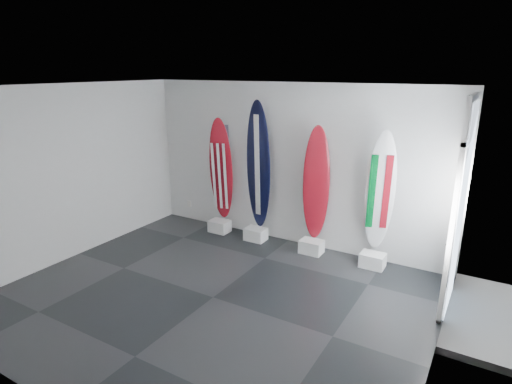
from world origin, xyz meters
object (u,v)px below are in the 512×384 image
Objects in this scene: surfboard_swiss at (316,184)px; surfboard_navy at (258,166)px; surfboard_usa at (221,170)px; surfboard_italy at (380,192)px.

surfboard_navy is at bearing 160.27° from surfboard_swiss.
surfboard_usa is 0.86× the size of surfboard_navy.
surfboard_navy is 1.19m from surfboard_swiss.
surfboard_navy is 1.16× the size of surfboard_italy.
surfboard_italy is at bearing 7.63° from surfboard_navy.
surfboard_usa is 1.01× the size of surfboard_swiss.
surfboard_italy is (2.29, 0.00, -0.18)m from surfboard_navy.
surfboard_swiss is at bearing -15.82° from surfboard_usa.
surfboard_swiss is 0.98× the size of surfboard_italy.
surfboard_italy is (1.12, 0.00, 0.01)m from surfboard_swiss.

